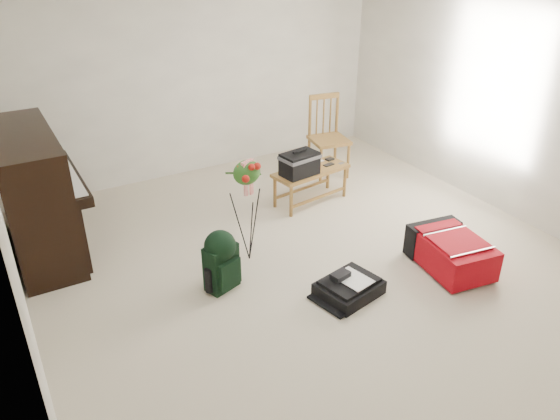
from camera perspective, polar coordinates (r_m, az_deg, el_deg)
floor at (r=5.30m, az=3.71°, el=-5.94°), size 5.00×5.50×0.01m
wall_back at (r=7.05m, az=-8.64°, el=13.73°), size 5.00×0.04×2.50m
wall_left at (r=4.01m, az=-27.10°, el=-0.40°), size 0.04×5.50×2.50m
wall_right at (r=6.39m, az=23.50°, el=10.27°), size 0.04×5.50×2.50m
piano at (r=5.74m, az=-24.18°, el=1.21°), size 0.71×1.50×1.25m
bench at (r=6.20m, az=2.31°, el=4.69°), size 0.96×0.50×0.71m
dining_chair at (r=7.06m, az=4.98°, el=7.56°), size 0.51×0.51×1.03m
red_suitcase at (r=5.46m, az=17.03°, el=-3.95°), size 0.63×0.85×0.33m
black_duffel at (r=4.92m, az=7.21°, el=-7.97°), size 0.60×0.52×0.22m
green_backpack at (r=4.86m, az=-6.18°, el=-4.99°), size 0.33×0.31×0.58m
flower_stand at (r=5.15m, az=-3.36°, el=-0.16°), size 0.43×0.43×1.08m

